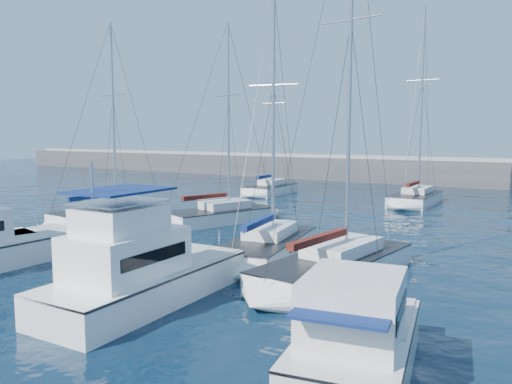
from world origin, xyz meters
The scene contains 10 objects.
ground centered at (0.00, 0.00, 0.00)m, with size 220.00×220.00×0.00m, color black.
breakwater centered at (0.00, 52.00, 1.05)m, with size 160.00×6.00×4.45m.
motor_yacht_stbd_inner centered at (1.94, -0.98, 1.13)m, with size 3.64×8.78×4.69m.
motor_yacht_stbd_outer centered at (10.64, -2.04, 0.94)m, with size 3.76×6.28×3.20m.
sailboat_mid_a centered at (-12.72, 10.11, 0.52)m, with size 3.79×7.95×14.28m.
sailboat_mid_b centered at (-5.95, 14.37, 0.52)m, with size 5.37×8.35×14.22m.
sailboat_mid_c centered at (2.03, 7.77, 0.52)m, with size 4.49×8.49×13.82m.
sailboat_mid_d centered at (6.56, 6.05, 0.55)m, with size 4.06×9.29×17.67m.
sailboat_back_a centered at (-12.01, 31.19, 0.54)m, with size 3.62×7.59×15.25m.
sailboat_back_b centered at (2.99, 31.72, 0.55)m, with size 3.45×8.58×17.80m.
Camera 1 is at (15.05, -13.48, 6.10)m, focal length 35.00 mm.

